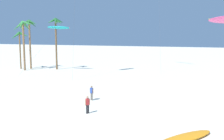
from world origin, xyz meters
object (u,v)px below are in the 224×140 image
object	(u,v)px
person_mid_field	(88,104)
palm_tree_3	(56,27)
palm_tree_1	(20,37)
person_near_left	(92,92)
palm_tree_0	(29,29)
flying_kite_1	(58,28)
palm_tree_2	(23,31)
grounded_kite_2	(185,138)

from	to	relation	value
person_mid_field	palm_tree_3	bearing A→B (deg)	125.90
palm_tree_1	palm_tree_3	xyz separation A→B (m)	(7.47, 1.77, 2.12)
palm_tree_1	person_near_left	distance (m)	31.94
person_mid_field	person_near_left	bearing A→B (deg)	109.11
palm_tree_0	flying_kite_1	world-z (taller)	palm_tree_0
palm_tree_0	person_near_left	xyz separation A→B (m)	(22.99, -20.49, -7.41)
palm_tree_0	palm_tree_1	xyz separation A→B (m)	(-1.65, -0.97, -1.72)
palm_tree_2	palm_tree_1	bearing A→B (deg)	143.36
palm_tree_0	person_mid_field	bearing A→B (deg)	-45.64
palm_tree_3	palm_tree_1	bearing A→B (deg)	-166.66
palm_tree_0	person_near_left	size ratio (longest dim) A/B	6.19
person_mid_field	palm_tree_1	bearing A→B (deg)	137.35
palm_tree_2	flying_kite_1	xyz separation A→B (m)	(7.28, 1.22, 0.71)
grounded_kite_2	person_mid_field	size ratio (longest dim) A/B	2.87
palm_tree_1	person_mid_field	size ratio (longest dim) A/B	4.68
palm_tree_2	grounded_kite_2	world-z (taller)	palm_tree_2
flying_kite_1	person_mid_field	bearing A→B (deg)	-54.69
flying_kite_1	palm_tree_3	bearing A→B (deg)	132.06
palm_tree_3	grounded_kite_2	size ratio (longest dim) A/B	2.21
palm_tree_2	grounded_kite_2	distance (m)	42.95
palm_tree_3	person_mid_field	size ratio (longest dim) A/B	6.33
palm_tree_3	person_near_left	world-z (taller)	palm_tree_3
flying_kite_1	person_near_left	bearing A→B (deg)	-51.47
grounded_kite_2	person_near_left	world-z (taller)	person_near_left
flying_kite_1	grounded_kite_2	distance (m)	38.61
palm_tree_1	person_near_left	world-z (taller)	palm_tree_1
palm_tree_3	palm_tree_2	bearing A→B (deg)	-148.55
palm_tree_0	palm_tree_2	xyz separation A→B (m)	(0.41, -2.51, -0.48)
flying_kite_1	grounded_kite_2	size ratio (longest dim) A/B	1.88
palm_tree_3	grounded_kite_2	distance (m)	41.38
palm_tree_0	person_mid_field	xyz separation A→B (m)	(24.61, -25.17, -7.40)
palm_tree_1	person_near_left	size ratio (longest dim) A/B	4.71
palm_tree_1	palm_tree_2	distance (m)	2.85
palm_tree_3	person_near_left	size ratio (longest dim) A/B	6.37
person_near_left	palm_tree_3	bearing A→B (deg)	128.89
palm_tree_2	grounded_kite_2	bearing A→B (deg)	-38.15
palm_tree_3	person_near_left	xyz separation A→B (m)	(17.17, -21.29, -7.81)
palm_tree_1	palm_tree_2	bearing A→B (deg)	-36.64
person_near_left	palm_tree_2	bearing A→B (deg)	141.46
palm_tree_0	palm_tree_1	size ratio (longest dim) A/B	1.31
grounded_kite_2	flying_kite_1	bearing A→B (deg)	133.52
palm_tree_0	palm_tree_1	bearing A→B (deg)	-149.44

